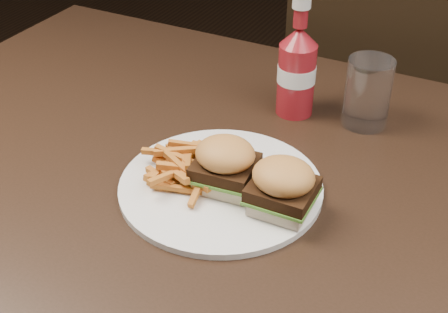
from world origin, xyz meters
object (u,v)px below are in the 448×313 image
at_px(dining_table, 222,169).
at_px(ketchup_bottle, 296,80).
at_px(chair_far, 388,130).
at_px(tumbler, 368,93).
at_px(plate, 221,186).

xyz_separation_m(dining_table, ketchup_bottle, (0.04, 0.18, 0.08)).
relative_size(chair_far, tumbler, 3.99).
xyz_separation_m(chair_far, ketchup_bottle, (-0.06, -0.54, 0.38)).
height_order(chair_far, ketchup_bottle, ketchup_bottle).
bearing_deg(ketchup_bottle, tumbler, 9.46).
bearing_deg(ketchup_bottle, chair_far, 83.37).
bearing_deg(plate, tumbler, 64.86).
relative_size(plate, tumbler, 2.47).
bearing_deg(ketchup_bottle, plate, -92.32).
distance_m(dining_table, chair_far, 0.79).
bearing_deg(tumbler, dining_table, -128.92).
distance_m(chair_far, ketchup_bottle, 0.66).
relative_size(dining_table, ketchup_bottle, 9.70).
height_order(chair_far, plate, plate).
relative_size(chair_far, plate, 1.61).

